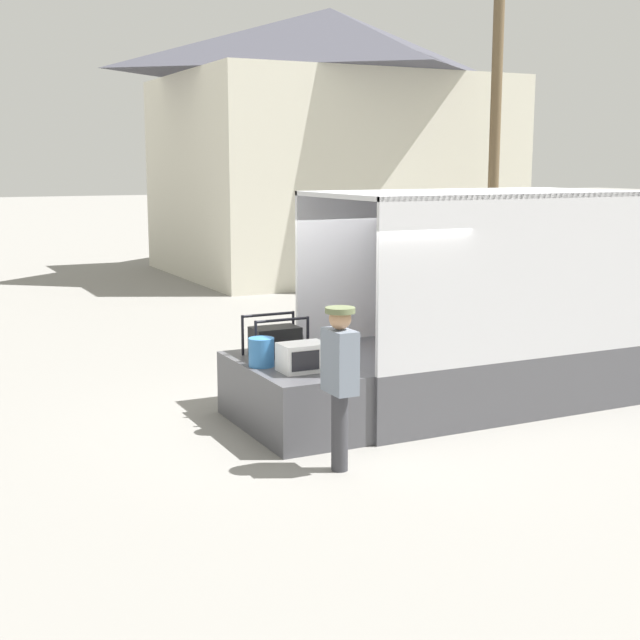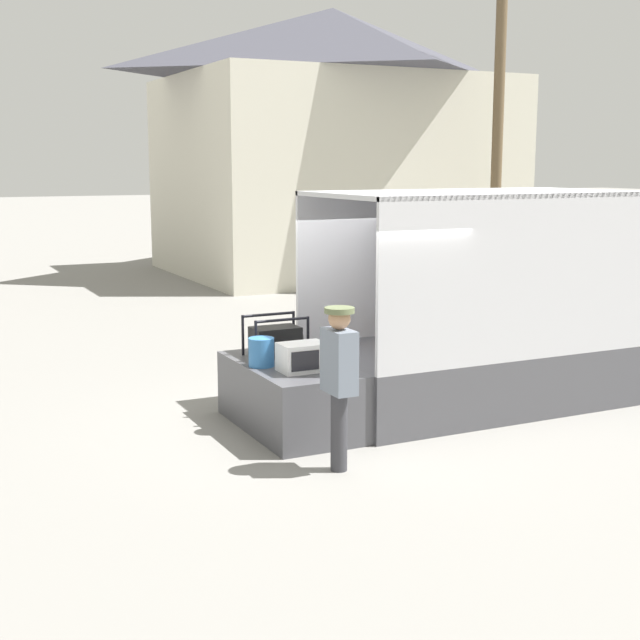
# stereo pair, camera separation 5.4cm
# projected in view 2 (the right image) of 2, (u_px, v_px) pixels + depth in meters

# --- Properties ---
(ground_plane) EXTENTS (160.00, 160.00, 0.00)m
(ground_plane) POSITION_uv_depth(u_px,v_px,m) (333.00, 422.00, 11.33)
(ground_plane) COLOR gray
(box_truck) EXTENTS (6.06, 2.25, 2.89)m
(box_truck) POSITION_uv_depth(u_px,v_px,m) (557.00, 326.00, 12.71)
(box_truck) COLOR navy
(box_truck) RESTS_ON ground
(tailgate_deck) EXTENTS (1.16, 2.13, 0.82)m
(tailgate_deck) POSITION_uv_depth(u_px,v_px,m) (291.00, 396.00, 11.01)
(tailgate_deck) COLOR #4C4C51
(tailgate_deck) RESTS_ON ground
(microwave) EXTENTS (0.55, 0.39, 0.34)m
(microwave) POSITION_uv_depth(u_px,v_px,m) (303.00, 357.00, 10.50)
(microwave) COLOR white
(microwave) RESTS_ON tailgate_deck
(portable_generator) EXTENTS (0.75, 0.48, 0.52)m
(portable_generator) POSITION_uv_depth(u_px,v_px,m) (277.00, 341.00, 11.33)
(portable_generator) COLOR black
(portable_generator) RESTS_ON tailgate_deck
(orange_bucket) EXTENTS (0.31, 0.31, 0.35)m
(orange_bucket) POSITION_uv_depth(u_px,v_px,m) (261.00, 352.00, 10.75)
(orange_bucket) COLOR #3370B2
(orange_bucket) RESTS_ON tailgate_deck
(worker_person) EXTENTS (0.32, 0.44, 1.77)m
(worker_person) POSITION_uv_depth(u_px,v_px,m) (339.00, 371.00, 9.37)
(worker_person) COLOR #38383D
(worker_person) RESTS_ON ground
(house_backdrop) EXTENTS (9.63, 7.80, 7.69)m
(house_backdrop) POSITION_uv_depth(u_px,v_px,m) (333.00, 140.00, 26.50)
(house_backdrop) COLOR beige
(house_backdrop) RESTS_ON ground
(utility_pole) EXTENTS (1.80, 0.28, 8.67)m
(utility_pole) POSITION_uv_depth(u_px,v_px,m) (498.00, 113.00, 22.63)
(utility_pole) COLOR brown
(utility_pole) RESTS_ON ground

